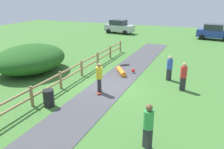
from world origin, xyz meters
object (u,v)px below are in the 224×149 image
object	(u,v)px
bystander_blue	(170,67)
parked_car_blue	(214,32)
parked_car_silver	(119,27)
skater_fallen	(122,71)
trash_bin	(49,98)
skater_riding	(99,76)
bush_large	(30,59)
bystander_green	(148,124)
skateboard_loose	(124,65)
bystander_red	(183,75)

from	to	relation	value
bystander_blue	parked_car_blue	size ratio (longest dim) A/B	0.39
parked_car_silver	skater_fallen	bearing A→B (deg)	-68.30
trash_bin	parked_car_silver	bearing A→B (deg)	102.25
skater_riding	skater_fallen	distance (m)	3.81
bystander_blue	parked_car_blue	bearing A→B (deg)	80.85
bush_large	bystander_green	xyz separation A→B (m)	(10.29, -5.59, 0.01)
skater_fallen	skateboard_loose	world-z (taller)	skater_fallen
trash_bin	bystander_green	distance (m)	5.77
bush_large	bystander_blue	world-z (taller)	bush_large
skater_riding	skateboard_loose	size ratio (longest dim) A/B	2.44
skater_fallen	bystander_red	world-z (taller)	bystander_red
skateboard_loose	bystander_green	bearing A→B (deg)	-65.61
bush_large	parked_car_blue	xyz separation A→B (m)	(12.50, 19.01, -0.04)
bystander_blue	trash_bin	bearing A→B (deg)	-128.87
bystander_red	parked_car_blue	distance (m)	18.42
bystander_blue	parked_car_silver	distance (m)	19.69
trash_bin	parked_car_silver	size ratio (longest dim) A/B	0.21
skater_riding	bystander_green	xyz separation A→B (m)	(3.89, -3.96, -0.01)
parked_car_silver	bystander_green	bearing A→B (deg)	-66.70
skater_riding	bystander_green	world-z (taller)	same
bystander_red	skater_riding	bearing A→B (deg)	-152.62
bush_large	parked_car_silver	xyz separation A→B (m)	(-0.30, 19.01, -0.04)
trash_bin	parked_car_silver	world-z (taller)	parked_car_silver
bystander_green	skater_fallen	bearing A→B (deg)	116.69
skateboard_loose	skater_fallen	bearing A→B (deg)	-75.40
trash_bin	parked_car_blue	xyz separation A→B (m)	(7.78, 23.17, 0.51)
bystander_blue	bystander_green	world-z (taller)	bystander_green
bush_large	skateboard_loose	xyz separation A→B (m)	(5.91, 4.05, -0.91)
bush_large	parked_car_blue	distance (m)	22.75
parked_car_blue	skateboard_loose	bearing A→B (deg)	-113.77
trash_bin	parked_car_blue	distance (m)	24.45
parked_car_blue	bystander_blue	bearing A→B (deg)	-99.15
bystander_red	skater_fallen	bearing A→B (deg)	161.99
bystander_red	trash_bin	bearing A→B (deg)	-141.64
bush_large	bystander_green	bearing A→B (deg)	-28.54
bush_large	skateboard_loose	bearing A→B (deg)	34.41
bystander_blue	skater_riding	bearing A→B (deg)	-132.15
skater_riding	parked_car_silver	bearing A→B (deg)	108.00
bush_large	parked_car_blue	world-z (taller)	bush_large
skateboard_loose	parked_car_blue	size ratio (longest dim) A/B	0.17
bush_large	parked_car_silver	world-z (taller)	bush_large
bystander_blue	skater_fallen	bearing A→B (deg)	-179.86
bush_large	bystander_red	size ratio (longest dim) A/B	3.23
parked_car_blue	parked_car_silver	distance (m)	12.81
bush_large	parked_car_silver	bearing A→B (deg)	90.92
skateboard_loose	parked_car_blue	xyz separation A→B (m)	(6.59, 14.95, 0.87)
bush_large	bystander_red	distance (m)	10.85
bystander_green	parked_car_blue	xyz separation A→B (m)	(2.21, 24.60, -0.05)
bystander_green	trash_bin	bearing A→B (deg)	165.63
trash_bin	bystander_green	xyz separation A→B (m)	(5.56, -1.42, 0.56)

